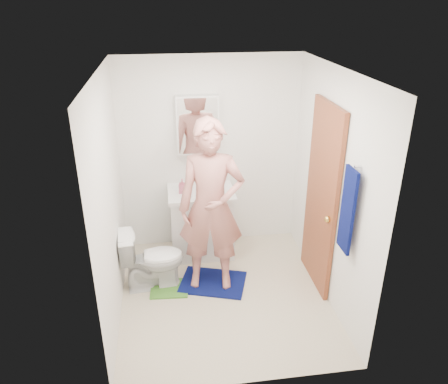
{
  "coord_description": "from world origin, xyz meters",
  "views": [
    {
      "loc": [
        -0.55,
        -3.83,
        3.02
      ],
      "look_at": [
        0.04,
        0.25,
        1.12
      ],
      "focal_mm": 35.0,
      "sensor_mm": 36.0,
      "label": 1
    }
  ],
  "objects_px": {
    "towel": "(348,211)",
    "vanity_cabinet": "(202,224)",
    "toilet": "(152,259)",
    "soap_dispenser": "(182,186)",
    "man": "(211,207)",
    "medicine_cabinet": "(198,125)",
    "toothbrush_cup": "(213,184)"
  },
  "relations": [
    {
      "from": "medicine_cabinet",
      "to": "soap_dispenser",
      "type": "bearing_deg",
      "value": -131.66
    },
    {
      "from": "toilet",
      "to": "soap_dispenser",
      "type": "xyz_separation_m",
      "value": [
        0.39,
        0.6,
        0.59
      ]
    },
    {
      "from": "vanity_cabinet",
      "to": "towel",
      "type": "xyz_separation_m",
      "value": [
        1.18,
        -1.48,
        0.85
      ]
    },
    {
      "from": "vanity_cabinet",
      "to": "man",
      "type": "xyz_separation_m",
      "value": [
        0.05,
        -0.7,
        0.57
      ]
    },
    {
      "from": "towel",
      "to": "toilet",
      "type": "distance_m",
      "value": 2.18
    },
    {
      "from": "toothbrush_cup",
      "to": "man",
      "type": "bearing_deg",
      "value": -98.28
    },
    {
      "from": "vanity_cabinet",
      "to": "toilet",
      "type": "height_order",
      "value": "vanity_cabinet"
    },
    {
      "from": "towel",
      "to": "soap_dispenser",
      "type": "distance_m",
      "value": 2.05
    },
    {
      "from": "vanity_cabinet",
      "to": "soap_dispenser",
      "type": "distance_m",
      "value": 0.58
    },
    {
      "from": "toilet",
      "to": "man",
      "type": "xyz_separation_m",
      "value": [
        0.65,
        -0.07,
        0.62
      ]
    },
    {
      "from": "medicine_cabinet",
      "to": "toothbrush_cup",
      "type": "bearing_deg",
      "value": -44.85
    },
    {
      "from": "medicine_cabinet",
      "to": "towel",
      "type": "height_order",
      "value": "medicine_cabinet"
    },
    {
      "from": "toilet",
      "to": "soap_dispenser",
      "type": "distance_m",
      "value": 0.93
    },
    {
      "from": "vanity_cabinet",
      "to": "soap_dispenser",
      "type": "bearing_deg",
      "value": -174.01
    },
    {
      "from": "medicine_cabinet",
      "to": "man",
      "type": "distance_m",
      "value": 1.12
    },
    {
      "from": "toilet",
      "to": "soap_dispenser",
      "type": "bearing_deg",
      "value": -36.83
    },
    {
      "from": "vanity_cabinet",
      "to": "man",
      "type": "bearing_deg",
      "value": -86.26
    },
    {
      "from": "toilet",
      "to": "toothbrush_cup",
      "type": "bearing_deg",
      "value": -51.91
    },
    {
      "from": "vanity_cabinet",
      "to": "towel",
      "type": "height_order",
      "value": "towel"
    },
    {
      "from": "vanity_cabinet",
      "to": "towel",
      "type": "distance_m",
      "value": 2.08
    },
    {
      "from": "medicine_cabinet",
      "to": "towel",
      "type": "bearing_deg",
      "value": -55.39
    },
    {
      "from": "vanity_cabinet",
      "to": "soap_dispenser",
      "type": "xyz_separation_m",
      "value": [
        -0.22,
        -0.02,
        0.54
      ]
    },
    {
      "from": "towel",
      "to": "toilet",
      "type": "bearing_deg",
      "value": 154.32
    },
    {
      "from": "vanity_cabinet",
      "to": "man",
      "type": "distance_m",
      "value": 0.9
    },
    {
      "from": "toothbrush_cup",
      "to": "vanity_cabinet",
      "type": "bearing_deg",
      "value": -156.37
    },
    {
      "from": "soap_dispenser",
      "to": "man",
      "type": "xyz_separation_m",
      "value": [
        0.27,
        -0.67,
        0.03
      ]
    },
    {
      "from": "towel",
      "to": "vanity_cabinet",
      "type": "bearing_deg",
      "value": 128.47
    },
    {
      "from": "toothbrush_cup",
      "to": "soap_dispenser",
      "type": "bearing_deg",
      "value": -166.33
    },
    {
      "from": "medicine_cabinet",
      "to": "toilet",
      "type": "height_order",
      "value": "medicine_cabinet"
    },
    {
      "from": "vanity_cabinet",
      "to": "toothbrush_cup",
      "type": "height_order",
      "value": "toothbrush_cup"
    },
    {
      "from": "medicine_cabinet",
      "to": "soap_dispenser",
      "type": "height_order",
      "value": "medicine_cabinet"
    },
    {
      "from": "towel",
      "to": "man",
      "type": "height_order",
      "value": "man"
    }
  ]
}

